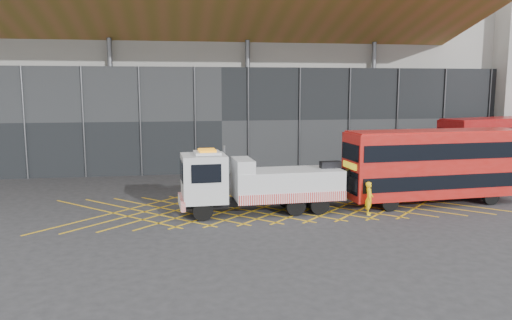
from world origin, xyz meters
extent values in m
plane|color=#2A2A2D|center=(0.00, 0.00, 0.00)|extent=(120.00, 120.00, 0.00)
cube|color=gold|center=(-4.80, 0.00, 0.01)|extent=(7.16, 7.16, 0.01)
cube|color=gold|center=(-4.80, 0.00, 0.01)|extent=(7.16, 7.16, 0.01)
cube|color=gold|center=(-3.20, 0.00, 0.01)|extent=(7.16, 7.16, 0.01)
cube|color=gold|center=(-3.20, 0.00, 0.01)|extent=(7.16, 7.16, 0.01)
cube|color=gold|center=(-1.60, 0.00, 0.01)|extent=(7.16, 7.16, 0.01)
cube|color=gold|center=(-1.60, 0.00, 0.01)|extent=(7.16, 7.16, 0.01)
cube|color=gold|center=(0.00, 0.00, 0.01)|extent=(7.16, 7.16, 0.01)
cube|color=gold|center=(0.00, 0.00, 0.01)|extent=(7.16, 7.16, 0.01)
cube|color=gold|center=(1.60, 0.00, 0.01)|extent=(7.16, 7.16, 0.01)
cube|color=gold|center=(1.60, 0.00, 0.01)|extent=(7.16, 7.16, 0.01)
cube|color=gold|center=(3.20, 0.00, 0.01)|extent=(7.16, 7.16, 0.01)
cube|color=gold|center=(3.20, 0.00, 0.01)|extent=(7.16, 7.16, 0.01)
cube|color=gold|center=(4.80, 0.00, 0.01)|extent=(7.16, 7.16, 0.01)
cube|color=gold|center=(4.80, 0.00, 0.01)|extent=(7.16, 7.16, 0.01)
cube|color=gold|center=(6.40, 0.00, 0.01)|extent=(7.16, 7.16, 0.01)
cube|color=gold|center=(6.40, 0.00, 0.01)|extent=(7.16, 7.16, 0.01)
cube|color=gold|center=(8.00, 0.00, 0.01)|extent=(7.16, 7.16, 0.01)
cube|color=gold|center=(8.00, 0.00, 0.01)|extent=(7.16, 7.16, 0.01)
cube|color=gold|center=(9.60, 0.00, 0.01)|extent=(7.16, 7.16, 0.01)
cube|color=gold|center=(9.60, 0.00, 0.01)|extent=(7.16, 7.16, 0.01)
cube|color=gold|center=(11.20, 0.00, 0.01)|extent=(7.16, 7.16, 0.01)
cube|color=gold|center=(11.20, 0.00, 0.01)|extent=(7.16, 7.16, 0.01)
cube|color=gold|center=(12.80, 0.00, 0.01)|extent=(7.16, 7.16, 0.01)
cube|color=gold|center=(12.80, 0.00, 0.01)|extent=(7.16, 7.16, 0.01)
cube|color=gray|center=(2.00, 19.00, 9.00)|extent=(55.00, 14.00, 18.00)
cube|color=black|center=(2.00, 11.70, 4.00)|extent=(55.00, 0.80, 8.00)
cube|color=olive|center=(0.00, 8.00, 11.50)|extent=(40.00, 11.93, 4.07)
cylinder|color=#595B60|center=(-6.00, 11.50, 5.00)|extent=(0.36, 0.36, 10.00)
cylinder|color=#595B60|center=(4.00, 11.50, 5.00)|extent=(0.36, 0.36, 10.00)
cylinder|color=#595B60|center=(14.00, 11.50, 5.00)|extent=(0.36, 0.36, 10.00)
cube|color=black|center=(2.97, -1.13, 0.64)|extent=(8.70, 1.34, 0.32)
cube|color=silver|center=(-0.13, -1.29, 1.96)|extent=(2.30, 2.39, 2.37)
cube|color=black|center=(-1.24, -1.34, 2.37)|extent=(0.14, 2.01, 1.00)
cube|color=red|center=(-1.27, -1.34, 0.78)|extent=(0.34, 2.38, 0.50)
cube|color=orange|center=(0.05, -1.28, 3.36)|extent=(0.87, 1.13, 0.11)
cube|color=silver|center=(4.24, -1.07, 1.50)|extent=(5.76, 2.56, 1.46)
cube|color=red|center=(4.30, -2.24, 0.96)|extent=(5.65, 0.33, 0.50)
cube|color=silver|center=(1.87, -1.19, 2.55)|extent=(1.02, 2.23, 0.64)
cube|color=black|center=(6.61, -0.95, 2.37)|extent=(1.12, 0.51, 0.46)
cube|color=black|center=(7.52, -0.91, 1.92)|extent=(2.01, 0.42, 0.99)
cylinder|color=black|center=(-0.26, -2.25, 0.50)|extent=(1.02, 0.37, 1.00)
cylinder|color=black|center=(-0.36, -0.34, 0.50)|extent=(1.02, 0.37, 1.00)
cylinder|color=black|center=(5.75, -1.96, 0.50)|extent=(1.02, 0.37, 1.00)
cylinder|color=black|center=(5.65, -0.04, 0.50)|extent=(1.02, 0.37, 1.00)
cylinder|color=#595B60|center=(1.01, -0.32, 2.46)|extent=(0.13, 0.13, 2.01)
cube|color=#AD140F|center=(12.77, -0.65, 2.27)|extent=(10.30, 3.06, 3.58)
cube|color=black|center=(12.77, -0.65, 1.43)|extent=(9.90, 3.09, 0.78)
cube|color=black|center=(12.77, -0.65, 3.09)|extent=(9.90, 3.09, 0.88)
cube|color=black|center=(7.68, -1.01, 1.48)|extent=(0.21, 2.07, 1.20)
cube|color=black|center=(7.68, -1.01, 3.09)|extent=(0.21, 2.07, 0.88)
cube|color=yellow|center=(7.67, -1.01, 2.35)|extent=(0.18, 1.65, 0.32)
cube|color=#AD140F|center=(12.77, -0.65, 4.09)|extent=(10.08, 2.86, 0.11)
cylinder|color=black|center=(9.62, -1.90, 0.48)|extent=(0.98, 0.34, 0.96)
cylinder|color=black|center=(9.47, 0.15, 0.48)|extent=(0.98, 0.34, 0.96)
cylinder|color=black|center=(15.79, -1.47, 0.48)|extent=(0.98, 0.34, 0.96)
cylinder|color=black|center=(15.64, 0.58, 0.48)|extent=(0.98, 0.34, 0.96)
cube|color=maroon|center=(22.48, 7.36, 2.35)|extent=(10.75, 5.28, 3.70)
cube|color=black|center=(22.48, 7.36, 1.48)|extent=(10.37, 5.22, 0.81)
cube|color=black|center=(22.48, 7.36, 3.20)|extent=(10.37, 5.22, 0.91)
cube|color=black|center=(17.42, 5.88, 1.53)|extent=(0.66, 2.07, 1.24)
cube|color=black|center=(17.42, 5.88, 3.20)|extent=(0.66, 2.07, 0.91)
cube|color=yellow|center=(17.41, 5.88, 2.43)|extent=(0.54, 1.65, 0.33)
cube|color=maroon|center=(22.48, 7.36, 4.23)|extent=(10.50, 5.03, 0.11)
cylinder|color=black|center=(19.57, 5.40, 0.50)|extent=(1.03, 0.55, 0.99)
cylinder|color=black|center=(18.97, 7.45, 0.50)|extent=(1.03, 0.55, 0.99)
imported|color=yellow|center=(8.23, -2.46, 0.86)|extent=(0.62, 0.74, 1.72)
camera|label=1|loc=(-1.55, -26.17, 6.47)|focal=35.00mm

